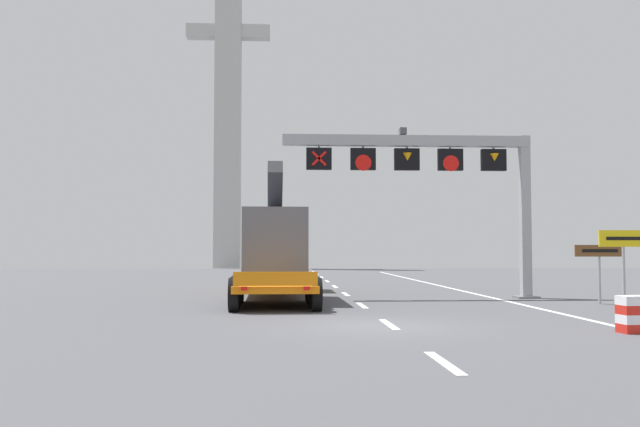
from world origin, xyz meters
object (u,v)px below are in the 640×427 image
overhead_lane_gantry (438,167)px  exit_sign_yellow (624,248)px  bridge_pylon_distant (228,74)px  heavy_haul_truck_orange (274,250)px  tourist_info_sign_brown (600,258)px  crash_barrier_striped (640,314)px

overhead_lane_gantry → exit_sign_yellow: size_ratio=3.94×
overhead_lane_gantry → bridge_pylon_distant: bearing=104.7°
exit_sign_yellow → heavy_haul_truck_orange: bearing=151.4°
overhead_lane_gantry → bridge_pylon_distant: (-12.33, 46.89, 15.60)m
bridge_pylon_distant → heavy_haul_truck_orange: bearing=-83.1°
exit_sign_yellow → bridge_pylon_distant: 58.06m
tourist_info_sign_brown → exit_sign_yellow: bearing=-89.8°
heavy_haul_truck_orange → exit_sign_yellow: bearing=-28.6°
overhead_lane_gantry → tourist_info_sign_brown: size_ratio=4.84×
overhead_lane_gantry → exit_sign_yellow: 8.09m
exit_sign_yellow → tourist_info_sign_brown: 1.90m
overhead_lane_gantry → crash_barrier_striped: overhead_lane_gantry is taller
crash_barrier_striped → bridge_pylon_distant: size_ratio=0.03×
tourist_info_sign_brown → bridge_pylon_distant: bridge_pylon_distant is taller
heavy_haul_truck_orange → exit_sign_yellow: 13.85m
overhead_lane_gantry → bridge_pylon_distant: 50.94m
heavy_haul_truck_orange → crash_barrier_striped: (9.00, -13.68, -1.54)m
overhead_lane_gantry → bridge_pylon_distant: size_ratio=0.26×
exit_sign_yellow → crash_barrier_striped: exit_sign_yellow is taller
heavy_haul_truck_orange → bridge_pylon_distant: bearing=96.9°
heavy_haul_truck_orange → bridge_pylon_distant: bridge_pylon_distant is taller
exit_sign_yellow → tourist_info_sign_brown: (-0.01, 1.86, -0.37)m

